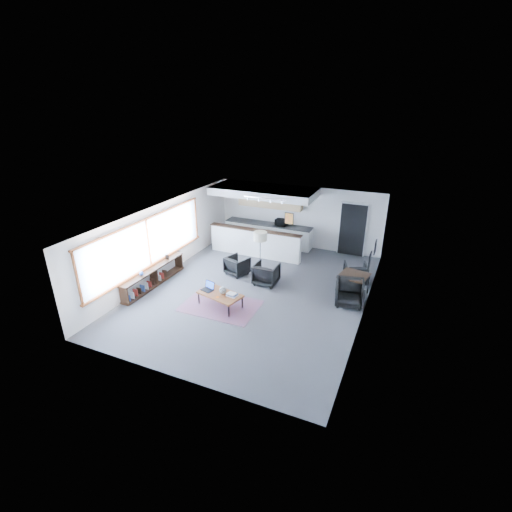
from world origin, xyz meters
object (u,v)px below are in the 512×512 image
at_px(coffee_table, 220,294).
at_px(armchair_left, 237,265).
at_px(laptop, 209,287).
at_px(dining_chair_near, 349,294).
at_px(microwave, 281,222).
at_px(book_stack, 232,295).
at_px(floor_lamp, 260,238).
at_px(dining_table, 354,277).
at_px(dining_chair_far, 355,273).
at_px(ceramic_pot, 223,290).
at_px(armchair_right, 266,273).

height_order(coffee_table, armchair_left, armchair_left).
height_order(laptop, dining_chair_near, dining_chair_near).
bearing_deg(microwave, book_stack, -82.10).
bearing_deg(floor_lamp, dining_table, -3.18).
relative_size(laptop, armchair_left, 0.58).
bearing_deg(dining_chair_near, dining_chair_far, 81.83).
relative_size(coffee_table, laptop, 3.46).
bearing_deg(armchair_left, coffee_table, 122.06).
relative_size(armchair_left, floor_lamp, 0.45).
bearing_deg(dining_chair_near, laptop, -169.68).
relative_size(coffee_table, floor_lamp, 0.90).
distance_m(coffee_table, floor_lamp, 2.72).
bearing_deg(ceramic_pot, coffee_table, -155.80).
relative_size(book_stack, floor_lamp, 0.21).
bearing_deg(armchair_right, floor_lamp, -49.97).
bearing_deg(dining_table, coffee_table, -146.98).
xyz_separation_m(armchair_left, armchair_right, (1.24, -0.26, 0.03)).
height_order(coffee_table, dining_table, dining_table).
xyz_separation_m(laptop, dining_chair_far, (3.93, 3.22, -0.19)).
bearing_deg(microwave, ceramic_pot, -85.46).
bearing_deg(microwave, armchair_right, -74.55).
relative_size(floor_lamp, dining_table, 1.64).
bearing_deg(dining_chair_far, book_stack, 28.21).
bearing_deg(dining_table, laptop, -150.93).
xyz_separation_m(coffee_table, dining_chair_far, (3.48, 3.30, -0.08)).
bearing_deg(floor_lamp, book_stack, -86.59).
distance_m(book_stack, microwave, 5.50).
xyz_separation_m(laptop, microwave, (0.41, 5.38, 0.58)).
bearing_deg(laptop, dining_table, 44.50).
height_order(book_stack, dining_table, dining_table).
distance_m(coffee_table, book_stack, 0.41).
xyz_separation_m(book_stack, dining_chair_far, (3.08, 3.29, -0.16)).
bearing_deg(dining_chair_far, microwave, -50.12).
height_order(armchair_right, dining_chair_near, armchair_right).
distance_m(floor_lamp, dining_chair_near, 3.58).
distance_m(armchair_left, dining_table, 4.11).
distance_m(book_stack, dining_table, 3.93).
relative_size(dining_table, microwave, 2.03).
relative_size(armchair_left, dining_chair_near, 1.01).
xyz_separation_m(armchair_left, dining_chair_near, (4.10, -0.52, -0.00)).
bearing_deg(ceramic_pot, laptop, 174.47).
bearing_deg(coffee_table, laptop, -177.25).
bearing_deg(armchair_left, armchair_right, -172.99).
bearing_deg(ceramic_pot, dining_chair_far, 43.85).
distance_m(floor_lamp, microwave, 2.99).
bearing_deg(dining_table, dining_chair_far, 95.50).
height_order(dining_chair_far, microwave, microwave).
bearing_deg(armchair_left, floor_lamp, -140.87).
height_order(laptop, floor_lamp, floor_lamp).
bearing_deg(dining_chair_far, dining_chair_near, 74.74).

